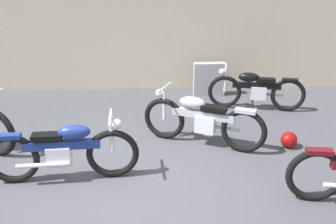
{
  "coord_description": "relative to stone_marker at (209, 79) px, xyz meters",
  "views": [
    {
      "loc": [
        0.51,
        -4.06,
        2.74
      ],
      "look_at": [
        0.73,
        1.32,
        0.55
      ],
      "focal_mm": 38.61,
      "sensor_mm": 36.0,
      "label": 1
    }
  ],
  "objects": [
    {
      "name": "helmet",
      "position": [
        0.93,
        -2.58,
        -0.24
      ],
      "size": [
        0.26,
        0.26,
        0.26
      ],
      "primitive_type": "sphere",
      "color": "maroon",
      "rests_on": "ground_plane"
    },
    {
      "name": "ground_plane",
      "position": [
        -1.74,
        -3.66,
        -0.37
      ],
      "size": [
        40.0,
        40.0,
        0.0
      ],
      "primitive_type": "plane",
      "color": "#47474C"
    },
    {
      "name": "motorcycle_silver",
      "position": [
        -0.48,
        -2.43,
        0.07
      ],
      "size": [
        1.91,
        0.99,
        0.92
      ],
      "rotation": [
        0.0,
        0.0,
        2.73
      ],
      "color": "black",
      "rests_on": "ground_plane"
    },
    {
      "name": "motorcycle_blue",
      "position": [
        -2.45,
        -3.4,
        0.07
      ],
      "size": [
        2.04,
        0.57,
        0.91
      ],
      "rotation": [
        0.0,
        0.0,
        0.07
      ],
      "color": "black",
      "rests_on": "ground_plane"
    },
    {
      "name": "building_wall",
      "position": [
        -1.74,
        0.66,
        1.42
      ],
      "size": [
        18.0,
        0.3,
        3.59
      ],
      "primitive_type": "cube",
      "color": "beige",
      "rests_on": "ground_plane"
    },
    {
      "name": "motorcycle_black",
      "position": [
        0.81,
        -0.9,
        0.04
      ],
      "size": [
        1.91,
        0.64,
        0.87
      ],
      "rotation": [
        0.0,
        0.0,
        2.93
      ],
      "color": "black",
      "rests_on": "ground_plane"
    },
    {
      "name": "stone_marker",
      "position": [
        0.0,
        0.0,
        0.0
      ],
      "size": [
        0.7,
        0.22,
        0.75
      ],
      "primitive_type": "cube",
      "rotation": [
        0.0,
        0.0,
        0.02
      ],
      "color": "#9E9EA3",
      "rests_on": "ground_plane"
    }
  ]
}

